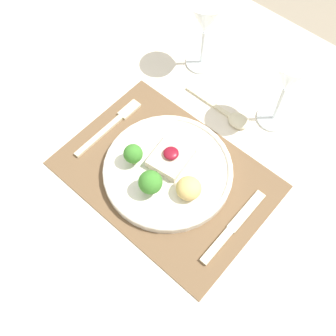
# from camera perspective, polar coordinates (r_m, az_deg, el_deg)

# --- Properties ---
(ground_plane) EXTENTS (8.00, 8.00, 0.00)m
(ground_plane) POSITION_cam_1_polar(r_m,az_deg,el_deg) (1.53, -0.16, -14.13)
(ground_plane) COLOR gray
(dining_table) EXTENTS (1.60, 1.14, 0.75)m
(dining_table) POSITION_cam_1_polar(r_m,az_deg,el_deg) (0.90, -0.27, -3.23)
(dining_table) COLOR beige
(dining_table) RESTS_ON ground_plane
(placemat) EXTENTS (0.43, 0.31, 0.00)m
(placemat) POSITION_cam_1_polar(r_m,az_deg,el_deg) (0.83, -0.29, -0.97)
(placemat) COLOR brown
(placemat) RESTS_ON dining_table
(dinner_plate) EXTENTS (0.27, 0.27, 0.07)m
(dinner_plate) POSITION_cam_1_polar(r_m,az_deg,el_deg) (0.82, -0.10, -0.30)
(dinner_plate) COLOR silver
(dinner_plate) RESTS_ON placemat
(fork) EXTENTS (0.02, 0.19, 0.01)m
(fork) POSITION_cam_1_polar(r_m,az_deg,el_deg) (0.90, -8.04, 6.35)
(fork) COLOR beige
(fork) RESTS_ON placemat
(knife) EXTENTS (0.02, 0.19, 0.01)m
(knife) POSITION_cam_1_polar(r_m,az_deg,el_deg) (0.78, 8.91, -9.04)
(knife) COLOR beige
(knife) RESTS_ON placemat
(spoon) EXTENTS (0.18, 0.04, 0.01)m
(spoon) POSITION_cam_1_polar(r_m,az_deg,el_deg) (0.92, 9.23, 7.40)
(spoon) COLOR beige
(spoon) RESTS_ON dining_table
(wine_glass_near) EXTENTS (0.09, 0.09, 0.19)m
(wine_glass_near) POSITION_cam_1_polar(r_m,az_deg,el_deg) (0.84, 17.19, 12.43)
(wine_glass_near) COLOR white
(wine_glass_near) RESTS_ON dining_table
(wine_glass_far) EXTENTS (0.09, 0.09, 0.18)m
(wine_glass_far) POSITION_cam_1_polar(r_m,az_deg,el_deg) (0.93, 5.46, 20.62)
(wine_glass_far) COLOR white
(wine_glass_far) RESTS_ON dining_table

